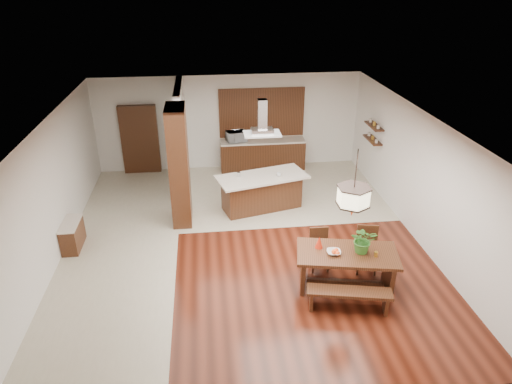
{
  "coord_description": "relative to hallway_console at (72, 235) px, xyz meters",
  "views": [
    {
      "loc": [
        -0.76,
        -8.95,
        5.64
      ],
      "look_at": [
        0.3,
        0.0,
        1.25
      ],
      "focal_mm": 32.0,
      "sensor_mm": 36.0,
      "label": 1
    }
  ],
  "objects": [
    {
      "name": "room_shell",
      "position": [
        3.81,
        -0.2,
        1.75
      ],
      "size": [
        9.0,
        9.04,
        2.92
      ],
      "color": "#39130A",
      "rests_on": "ground"
    },
    {
      "name": "tile_hallway",
      "position": [
        1.06,
        -0.2,
        -0.31
      ],
      "size": [
        2.5,
        9.0,
        0.01
      ],
      "primitive_type": "cube",
      "color": "beige",
      "rests_on": "ground"
    },
    {
      "name": "tile_kitchen",
      "position": [
        5.06,
        2.3,
        -0.31
      ],
      "size": [
        5.5,
        4.0,
        0.01
      ],
      "primitive_type": "cube",
      "color": "beige",
      "rests_on": "ground"
    },
    {
      "name": "soffit_band",
      "position": [
        3.81,
        -0.2,
        2.57
      ],
      "size": [
        8.0,
        9.0,
        0.02
      ],
      "primitive_type": "cube",
      "color": "#381C0E",
      "rests_on": "room_shell"
    },
    {
      "name": "partition_pier",
      "position": [
        2.41,
        1.0,
        1.14
      ],
      "size": [
        0.45,
        1.0,
        2.9
      ],
      "primitive_type": "cube",
      "color": "black",
      "rests_on": "ground"
    },
    {
      "name": "partition_stub",
      "position": [
        2.41,
        3.1,
        1.14
      ],
      "size": [
        0.18,
        2.4,
        2.9
      ],
      "primitive_type": "cube",
      "color": "silver",
      "rests_on": "ground"
    },
    {
      "name": "hallway_console",
      "position": [
        0.0,
        0.0,
        0.0
      ],
      "size": [
        0.37,
        0.88,
        0.63
      ],
      "primitive_type": "cube",
      "color": "black",
      "rests_on": "ground"
    },
    {
      "name": "hallway_doorway",
      "position": [
        1.11,
        4.2,
        0.74
      ],
      "size": [
        1.1,
        0.2,
        2.1
      ],
      "primitive_type": "cube",
      "color": "black",
      "rests_on": "ground"
    },
    {
      "name": "rear_counter",
      "position": [
        4.81,
        4.0,
        0.16
      ],
      "size": [
        2.6,
        0.62,
        0.95
      ],
      "color": "black",
      "rests_on": "ground"
    },
    {
      "name": "kitchen_window",
      "position": [
        4.81,
        4.26,
        1.44
      ],
      "size": [
        2.6,
        0.08,
        1.5
      ],
      "primitive_type": "cube",
      "color": "olive",
      "rests_on": "room_shell"
    },
    {
      "name": "shelf_lower",
      "position": [
        7.68,
        2.4,
        1.08
      ],
      "size": [
        0.26,
        0.9,
        0.04
      ],
      "primitive_type": "cube",
      "color": "black",
      "rests_on": "room_shell"
    },
    {
      "name": "shelf_upper",
      "position": [
        7.68,
        2.4,
        1.49
      ],
      "size": [
        0.26,
        0.9,
        0.04
      ],
      "primitive_type": "cube",
      "color": "black",
      "rests_on": "room_shell"
    },
    {
      "name": "dining_table",
      "position": [
        5.64,
        -2.1,
        0.27
      ],
      "size": [
        2.06,
        1.32,
        0.8
      ],
      "rotation": [
        0.0,
        0.0,
        -0.2
      ],
      "color": "black",
      "rests_on": "ground"
    },
    {
      "name": "dining_bench",
      "position": [
        5.51,
        -2.78,
        -0.1
      ],
      "size": [
        1.57,
        0.65,
        0.43
      ],
      "primitive_type": null,
      "rotation": [
        0.0,
        0.0,
        -0.21
      ],
      "color": "black",
      "rests_on": "ground"
    },
    {
      "name": "dining_chair_left",
      "position": [
        5.29,
        -1.43,
        0.13
      ],
      "size": [
        0.4,
        0.4,
        0.88
      ],
      "primitive_type": null,
      "rotation": [
        0.0,
        0.0,
        -0.03
      ],
      "color": "black",
      "rests_on": "ground"
    },
    {
      "name": "dining_chair_right",
      "position": [
        6.23,
        -1.62,
        0.17
      ],
      "size": [
        0.51,
        0.51,
        0.97
      ],
      "primitive_type": null,
      "rotation": [
        0.0,
        0.0,
        -0.22
      ],
      "color": "black",
      "rests_on": "ground"
    },
    {
      "name": "pendant_lantern",
      "position": [
        5.64,
        -2.1,
        1.93
      ],
      "size": [
        0.64,
        0.64,
        1.31
      ],
      "primitive_type": null,
      "color": "#F4EABB",
      "rests_on": "room_shell"
    },
    {
      "name": "foliage_plant",
      "position": [
        5.92,
        -2.12,
        0.75
      ],
      "size": [
        0.57,
        0.53,
        0.54
      ],
      "primitive_type": "imported",
      "rotation": [
        0.0,
        0.0,
        -0.26
      ],
      "color": "#316B23",
      "rests_on": "dining_table"
    },
    {
      "name": "fruit_bowl",
      "position": [
        5.37,
        -2.11,
        0.51
      ],
      "size": [
        0.3,
        0.3,
        0.06
      ],
      "primitive_type": "imported",
      "rotation": [
        0.0,
        0.0,
        -0.13
      ],
      "color": "#B9ACA2",
      "rests_on": "dining_table"
    },
    {
      "name": "napkin_cone",
      "position": [
        5.14,
        -1.86,
        0.6
      ],
      "size": [
        0.17,
        0.17,
        0.24
      ],
      "primitive_type": "cone",
      "rotation": [
        0.0,
        0.0,
        0.14
      ],
      "color": "red",
      "rests_on": "dining_table"
    },
    {
      "name": "gold_ornament",
      "position": [
        6.13,
        -2.29,
        0.53
      ],
      "size": [
        0.07,
        0.07,
        0.1
      ],
      "primitive_type": "cylinder",
      "rotation": [
        0.0,
        0.0,
        -0.0
      ],
      "color": "gold",
      "rests_on": "dining_table"
    },
    {
      "name": "kitchen_island",
      "position": [
        4.45,
        1.37,
        0.17
      ],
      "size": [
        2.45,
        1.54,
        0.94
      ],
      "rotation": [
        0.0,
        0.0,
        0.26
      ],
      "color": "black",
      "rests_on": "ground"
    },
    {
      "name": "range_hood",
      "position": [
        4.45,
        1.38,
        2.15
      ],
      "size": [
        0.9,
        0.55,
        0.87
      ],
      "primitive_type": null,
      "color": "silver",
      "rests_on": "room_shell"
    },
    {
      "name": "island_cup",
      "position": [
        4.87,
        1.28,
        0.67
      ],
      "size": [
        0.15,
        0.15,
        0.09
      ],
      "primitive_type": "imported",
      "rotation": [
        0.0,
        0.0,
        0.33
      ],
      "color": "silver",
      "rests_on": "kitchen_island"
    },
    {
      "name": "microwave",
      "position": [
        4.01,
        3.97,
        0.8
      ],
      "size": [
        0.67,
        0.54,
        0.33
      ],
      "primitive_type": "imported",
      "rotation": [
        0.0,
        0.0,
        0.26
      ],
      "color": "silver",
      "rests_on": "rear_counter"
    }
  ]
}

